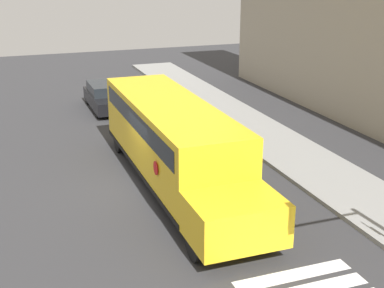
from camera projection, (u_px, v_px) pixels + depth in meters
name	position (u px, v px, depth m)	size (l,w,h in m)	color
ground_plane	(146.00, 186.00, 18.91)	(60.00, 60.00, 0.00)	#333335
sidewalk_strip	(306.00, 162.00, 21.00)	(44.00, 3.00, 0.15)	gray
school_bus	(173.00, 139.00, 18.70)	(11.33, 2.57, 2.88)	yellow
parked_car	(106.00, 97.00, 28.50)	(4.39, 1.75, 1.37)	black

